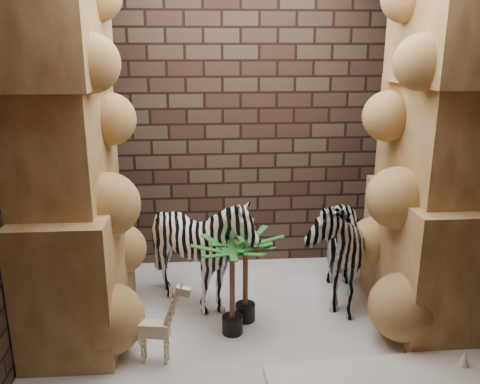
{
  "coord_description": "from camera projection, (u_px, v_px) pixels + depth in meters",
  "views": [
    {
      "loc": [
        -0.4,
        -3.78,
        2.27
      ],
      "look_at": [
        -0.09,
        0.15,
        1.1
      ],
      "focal_mm": 37.49,
      "sensor_mm": 36.0,
      "label": 1
    }
  ],
  "objects": [
    {
      "name": "floor",
      "position": [
        252.0,
        320.0,
        4.29
      ],
      "size": [
        3.5,
        3.5,
        0.0
      ],
      "primitive_type": "plane",
      "color": "white",
      "rests_on": "ground"
    },
    {
      "name": "wall_back",
      "position": [
        241.0,
        124.0,
        5.06
      ],
      "size": [
        3.5,
        0.0,
        3.5
      ],
      "primitive_type": "plane",
      "rotation": [
        1.57,
        0.0,
        0.0
      ],
      "color": "#331E18",
      "rests_on": "ground"
    },
    {
      "name": "wall_front",
      "position": [
        278.0,
        194.0,
        2.67
      ],
      "size": [
        3.5,
        0.0,
        3.5
      ],
      "primitive_type": "plane",
      "rotation": [
        -1.57,
        0.0,
        0.0
      ],
      "color": "#331E18",
      "rests_on": "ground"
    },
    {
      "name": "wall_left",
      "position": [
        20.0,
        152.0,
        3.73
      ],
      "size": [
        0.0,
        3.0,
        3.0
      ],
      "primitive_type": "plane",
      "rotation": [
        1.57,
        0.0,
        1.57
      ],
      "color": "#331E18",
      "rests_on": "ground"
    },
    {
      "name": "wall_right",
      "position": [
        471.0,
        145.0,
        3.99
      ],
      "size": [
        0.0,
        3.0,
        3.0
      ],
      "primitive_type": "plane",
      "rotation": [
        1.57,
        0.0,
        -1.57
      ],
      "color": "#331E18",
      "rests_on": "ground"
    },
    {
      "name": "rock_pillar_left",
      "position": [
        68.0,
        151.0,
        3.76
      ],
      "size": [
        0.68,
        1.3,
        3.0
      ],
      "primitive_type": null,
      "color": "tan",
      "rests_on": "floor"
    },
    {
      "name": "rock_pillar_right",
      "position": [
        431.0,
        145.0,
        3.97
      ],
      "size": [
        0.58,
        1.25,
        3.0
      ],
      "primitive_type": null,
      "color": "tan",
      "rests_on": "floor"
    },
    {
      "name": "zebra_right",
      "position": [
        332.0,
        233.0,
        4.52
      ],
      "size": [
        0.72,
        1.14,
        1.26
      ],
      "primitive_type": "imported",
      "rotation": [
        0.0,
        0.0,
        -0.15
      ],
      "color": "white",
      "rests_on": "floor"
    },
    {
      "name": "zebra_left",
      "position": [
        202.0,
        256.0,
        4.35
      ],
      "size": [
        0.93,
        1.13,
        0.99
      ],
      "primitive_type": "imported",
      "rotation": [
        0.0,
        0.0,
        0.04
      ],
      "color": "white",
      "rests_on": "floor"
    },
    {
      "name": "giraffe_toy",
      "position": [
        154.0,
        321.0,
        3.64
      ],
      "size": [
        0.36,
        0.17,
        0.67
      ],
      "primitive_type": null,
      "rotation": [
        0.0,
        0.0,
        -0.17
      ],
      "color": "beige",
      "rests_on": "floor"
    },
    {
      "name": "palm_front",
      "position": [
        245.0,
        278.0,
        4.18
      ],
      "size": [
        0.36,
        0.36,
        0.79
      ],
      "primitive_type": null,
      "color": "#16461C",
      "rests_on": "floor"
    },
    {
      "name": "palm_back",
      "position": [
        232.0,
        288.0,
        3.99
      ],
      "size": [
        0.36,
        0.36,
        0.81
      ],
      "primitive_type": null,
      "color": "#16461C",
      "rests_on": "floor"
    },
    {
      "name": "surfboard",
      "position": [
        385.0,
        376.0,
        3.53
      ],
      "size": [
        1.7,
        0.52,
        0.05
      ],
      "primitive_type": "cube",
      "rotation": [
        0.0,
        0.0,
        0.07
      ],
      "color": "white",
      "rests_on": "floor"
    }
  ]
}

